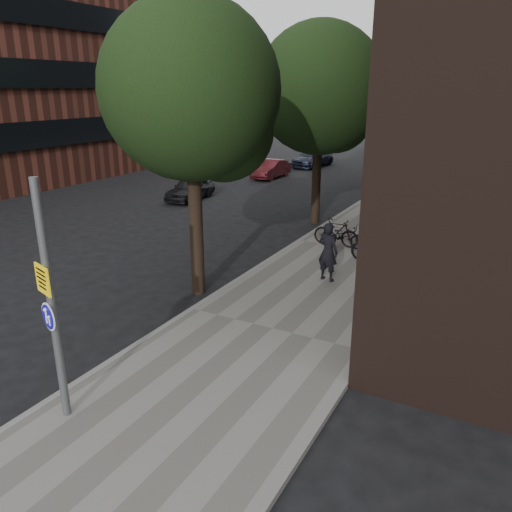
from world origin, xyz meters
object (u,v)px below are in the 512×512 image
Objects in this scene: pedestrian at (328,252)px; parked_car_near at (190,189)px; parked_bike_facade_near at (406,254)px; signpost at (52,304)px.

parked_car_near is at bearing -24.48° from pedestrian.
pedestrian is 12.52m from parked_car_near.
pedestrian reaches higher than parked_car_near.
parked_bike_facade_near is at bearing -116.63° from pedestrian.
pedestrian is (1.67, 7.93, -1.18)m from signpost.
parked_bike_facade_near is 0.49× the size of parked_car_near.
signpost is 1.22× the size of parked_car_near.
pedestrian is at bearing 158.81° from parked_bike_facade_near.
parked_car_near is at bearing 83.36° from parked_bike_facade_near.
signpost is 2.37× the size of pedestrian.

